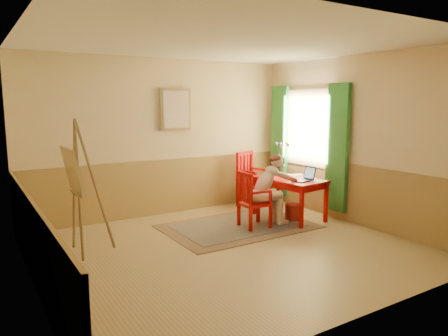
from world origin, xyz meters
TOP-DOWN VIEW (x-y plane):
  - room at (0.00, 0.00)m, footprint 5.04×4.54m
  - wainscot at (0.00, 0.80)m, footprint 5.00×4.50m
  - window at (2.42, 1.10)m, footprint 0.12×2.01m
  - wall_portrait at (0.25, 2.20)m, footprint 0.60×0.05m
  - rug at (0.69, 0.81)m, footprint 2.41×1.61m
  - table at (1.72, 0.75)m, footprint 0.86×1.28m
  - chair_left at (0.83, 0.63)m, footprint 0.45×0.43m
  - chair_back at (1.69, 1.85)m, footprint 0.59×0.60m
  - figure at (1.15, 0.61)m, footprint 0.89×0.39m
  - laptop at (1.80, 0.45)m, footprint 0.40×0.27m
  - papers at (1.92, 0.75)m, footprint 0.70×1.14m
  - vase at (1.93, 1.20)m, footprint 0.22×0.32m
  - wastebasket at (1.70, 0.63)m, footprint 0.32×0.32m
  - easel at (-1.83, 0.91)m, footprint 0.61×0.81m

SIDE VIEW (x-z plane):
  - rug at x=0.69m, z-range 0.00..0.02m
  - wastebasket at x=1.70m, z-range 0.00..0.29m
  - chair_left at x=0.83m, z-range 0.00..0.93m
  - wainscot at x=0.00m, z-range 0.00..1.00m
  - chair_back at x=1.69m, z-range 0.00..1.07m
  - table at x=1.72m, z-range 0.27..0.99m
  - figure at x=1.15m, z-range 0.06..1.25m
  - papers at x=1.92m, z-range 0.72..0.72m
  - laptop at x=1.80m, z-range 0.65..0.88m
  - vase at x=1.93m, z-range 0.69..1.29m
  - easel at x=-1.83m, z-range 0.17..1.99m
  - window at x=2.42m, z-range 0.25..2.45m
  - room at x=0.00m, z-range -0.02..2.82m
  - wall_portrait at x=0.25m, z-range 1.52..2.28m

